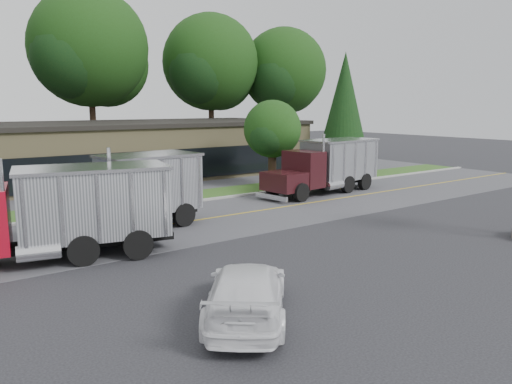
% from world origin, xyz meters
% --- Properties ---
extents(ground, '(140.00, 140.00, 0.00)m').
position_xyz_m(ground, '(0.00, 0.00, 0.00)').
color(ground, '#37373D').
rests_on(ground, ground).
extents(road, '(60.00, 8.00, 0.02)m').
position_xyz_m(road, '(0.00, 9.00, 0.00)').
color(road, slate).
rests_on(road, ground).
extents(center_line, '(60.00, 0.12, 0.01)m').
position_xyz_m(center_line, '(0.00, 9.00, 0.00)').
color(center_line, gold).
rests_on(center_line, ground).
extents(curb, '(60.00, 0.30, 0.12)m').
position_xyz_m(curb, '(0.00, 13.20, 0.00)').
color(curb, '#9E9E99').
rests_on(curb, ground).
extents(grass_verge, '(60.00, 3.40, 0.03)m').
position_xyz_m(grass_verge, '(0.00, 15.00, 0.00)').
color(grass_verge, '#32511B').
rests_on(grass_verge, ground).
extents(far_parking, '(60.00, 7.00, 0.02)m').
position_xyz_m(far_parking, '(0.00, 20.00, 0.00)').
color(far_parking, slate).
rests_on(far_parking, ground).
extents(strip_mall, '(32.00, 12.00, 4.00)m').
position_xyz_m(strip_mall, '(2.00, 26.00, 2.00)').
color(strip_mall, '#96875C').
rests_on(strip_mall, ground).
extents(tree_far_c, '(11.14, 10.48, 15.89)m').
position_xyz_m(tree_far_c, '(4.17, 34.13, 10.14)').
color(tree_far_c, '#382619').
rests_on(tree_far_c, ground).
extents(tree_far_d, '(10.36, 9.75, 14.78)m').
position_xyz_m(tree_far_d, '(16.16, 33.12, 9.43)').
color(tree_far_d, '#382619').
rests_on(tree_far_d, ground).
extents(tree_far_e, '(9.71, 9.14, 13.86)m').
position_xyz_m(tree_far_e, '(24.15, 31.12, 8.84)').
color(tree_far_e, '#382619').
rests_on(tree_far_e, ground).
extents(evergreen_right, '(4.39, 4.39, 9.98)m').
position_xyz_m(evergreen_right, '(20.00, 18.00, 5.48)').
color(evergreen_right, '#382619').
rests_on(evergreen_right, ground).
extents(tree_verge, '(4.17, 3.93, 5.96)m').
position_xyz_m(tree_verge, '(10.06, 15.05, 3.79)').
color(tree_verge, '#382619').
rests_on(tree_verge, ground).
extents(dump_truck_red, '(9.36, 4.33, 3.36)m').
position_xyz_m(dump_truck_red, '(-6.47, 6.45, 1.81)').
color(dump_truck_red, black).
rests_on(dump_truck_red, ground).
extents(dump_truck_blue, '(7.64, 3.36, 3.36)m').
position_xyz_m(dump_truck_blue, '(-2.68, 9.19, 1.80)').
color(dump_truck_blue, black).
rests_on(dump_truck_blue, ground).
extents(dump_truck_maroon, '(9.09, 3.56, 3.36)m').
position_xyz_m(dump_truck_maroon, '(11.52, 11.15, 1.81)').
color(dump_truck_maroon, black).
rests_on(dump_truck_maroon, ground).
extents(rally_car, '(4.71, 5.19, 1.45)m').
position_xyz_m(rally_car, '(-3.89, -1.72, 0.73)').
color(rally_car, white).
rests_on(rally_car, ground).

